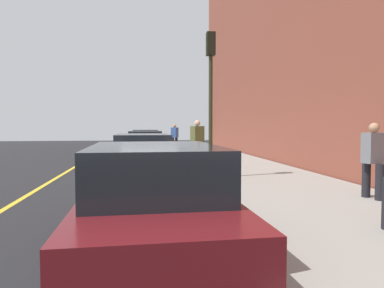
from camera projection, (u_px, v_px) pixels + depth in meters
The scene contains 13 objects.
ground_plane at pixel (150, 166), 15.55m from camera, with size 56.00×56.00×0.00m, color black.
sidewalk at pixel (222, 163), 16.00m from camera, with size 28.00×4.60×0.15m, color gray.
building_facade at pixel (282, 0), 16.00m from camera, with size 32.00×0.80×15.00m, color brown.
lane_stripe_centre at pixel (75, 167), 15.12m from camera, with size 28.00×0.14×0.01m, color gold.
snow_bank_curb at pixel (163, 159), 17.87m from camera, with size 5.76×0.56×0.22m, color white.
parked_car_maroon at pixel (154, 200), 4.74m from camera, with size 4.59×1.98×1.51m.
parked_car_white at pixel (143, 158), 11.02m from camera, with size 4.75×1.93×1.51m.
parked_car_black at pixel (146, 146), 18.00m from camera, with size 4.38×2.00×1.51m.
parked_car_silver at pixel (145, 141), 23.67m from camera, with size 4.48×2.01×1.51m.
pedestrian_blue_coat at pixel (175, 136), 24.90m from camera, with size 0.54×0.54×1.74m.
pedestrian_olive_coat at pixel (197, 141), 14.29m from camera, with size 0.55×0.59×1.85m.
pedestrian_grey_coat at pixel (373, 158), 7.76m from camera, with size 0.55×0.50×1.68m.
traffic_light_pole at pixel (211, 80), 10.80m from camera, with size 0.35×0.26×4.47m.
Camera 1 is at (-15.60, 0.27, 1.76)m, focal length 32.89 mm.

